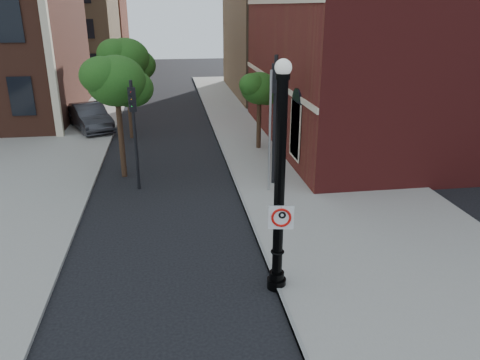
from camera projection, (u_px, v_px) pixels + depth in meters
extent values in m
plane|color=black|center=(202.00, 291.00, 12.69)|extent=(120.00, 120.00, 0.00)
cube|color=gray|center=(309.00, 164.00, 22.78)|extent=(8.00, 60.00, 0.12)
cube|color=gray|center=(30.00, 134.00, 28.07)|extent=(10.00, 50.00, 0.12)
cube|color=gray|center=(229.00, 167.00, 22.21)|extent=(0.10, 60.00, 0.14)
cube|color=maroon|center=(469.00, 30.00, 25.82)|extent=(22.00, 16.00, 12.00)
cube|color=black|center=(296.00, 131.00, 21.02)|extent=(0.08, 1.40, 2.40)
cube|color=beige|center=(273.00, 81.00, 25.13)|extent=(0.06, 16.00, 0.25)
cube|color=beige|center=(275.00, 1.00, 23.74)|extent=(0.06, 16.00, 0.25)
cube|color=beige|center=(44.00, 11.00, 25.00)|extent=(0.40, 0.40, 14.00)
cube|color=#886A4A|center=(56.00, 19.00, 49.65)|extent=(12.00, 12.00, 12.00)
cube|color=maroon|center=(80.00, 24.00, 62.97)|extent=(12.00, 12.00, 10.00)
cube|color=#886A4A|center=(359.00, 9.00, 40.29)|extent=(22.00, 14.00, 14.00)
cylinder|color=black|center=(276.00, 283.00, 12.81)|extent=(0.52, 0.52, 0.28)
cylinder|color=black|center=(277.00, 276.00, 12.73)|extent=(0.41, 0.41, 0.23)
cylinder|color=black|center=(280.00, 187.00, 11.82)|extent=(0.28, 0.28, 5.38)
torus|color=black|center=(277.00, 252.00, 12.47)|extent=(0.37, 0.37, 0.06)
cylinder|color=black|center=(283.00, 76.00, 10.86)|extent=(0.33, 0.33, 0.14)
sphere|color=silver|center=(283.00, 67.00, 10.79)|extent=(0.41, 0.41, 0.41)
cube|color=white|center=(281.00, 218.00, 11.95)|extent=(0.65, 0.13, 0.65)
cube|color=black|center=(281.00, 207.00, 11.85)|extent=(0.65, 0.12, 0.05)
cube|color=black|center=(281.00, 228.00, 12.06)|extent=(0.65, 0.12, 0.05)
cube|color=black|center=(269.00, 217.00, 11.96)|extent=(0.05, 0.02, 0.65)
cube|color=black|center=(293.00, 218.00, 11.95)|extent=(0.05, 0.02, 0.65)
torus|color=red|center=(281.00, 218.00, 11.95)|extent=(0.53, 0.15, 0.52)
cube|color=red|center=(281.00, 218.00, 11.95)|extent=(0.37, 0.07, 0.37)
cube|color=black|center=(279.00, 217.00, 11.96)|extent=(0.06, 0.02, 0.31)
torus|color=black|center=(282.00, 215.00, 11.93)|extent=(0.21, 0.09, 0.20)
cylinder|color=black|center=(281.00, 207.00, 11.85)|extent=(0.04, 0.03, 0.03)
imported|color=#2A2A2F|center=(90.00, 117.00, 28.87)|extent=(3.51, 5.25, 1.64)
cylinder|color=black|center=(135.00, 137.00, 19.00)|extent=(0.13, 0.13, 4.55)
cube|color=black|center=(132.00, 99.00, 18.47)|extent=(0.33, 0.32, 0.95)
sphere|color=#E50505|center=(130.00, 92.00, 18.22)|extent=(0.17, 0.17, 0.17)
sphere|color=#FF8C00|center=(131.00, 99.00, 18.32)|extent=(0.17, 0.17, 0.17)
sphere|color=#00E519|center=(131.00, 106.00, 18.41)|extent=(0.17, 0.17, 0.17)
cylinder|color=black|center=(275.00, 123.00, 19.23)|extent=(0.16, 0.16, 5.48)
cube|color=black|center=(276.00, 78.00, 18.60)|extent=(0.40, 0.38, 1.14)
sphere|color=#E50505|center=(278.00, 69.00, 18.29)|extent=(0.21, 0.21, 0.21)
sphere|color=#FF8C00|center=(278.00, 77.00, 18.41)|extent=(0.21, 0.21, 0.21)
sphere|color=#00E519|center=(278.00, 86.00, 18.53)|extent=(0.21, 0.21, 0.21)
cylinder|color=#999999|center=(270.00, 134.00, 18.54)|extent=(0.10, 0.10, 5.00)
cylinder|color=black|center=(121.00, 133.00, 20.56)|extent=(0.24, 0.24, 4.01)
ellipsoid|color=#1A4A13|center=(116.00, 81.00, 19.76)|extent=(2.52, 2.52, 2.14)
ellipsoid|color=#1A4A13|center=(131.00, 88.00, 20.41)|extent=(1.95, 1.95, 1.65)
ellipsoid|color=#1A4A13|center=(102.00, 75.00, 19.27)|extent=(1.83, 1.83, 1.56)
cylinder|color=black|center=(129.00, 102.00, 26.77)|extent=(0.24, 0.24, 4.21)
ellipsoid|color=#1A4A13|center=(126.00, 59.00, 25.93)|extent=(2.65, 2.65, 2.25)
ellipsoid|color=#1A4A13|center=(138.00, 65.00, 26.61)|extent=(2.05, 2.05, 1.74)
ellipsoid|color=#1A4A13|center=(115.00, 54.00, 25.41)|extent=(1.93, 1.93, 1.64)
cylinder|color=black|center=(259.00, 122.00, 24.65)|extent=(0.24, 0.24, 3.07)
ellipsoid|color=#1A4A13|center=(259.00, 88.00, 24.04)|extent=(1.93, 1.93, 1.64)
ellipsoid|color=#1A4A13|center=(266.00, 93.00, 24.53)|extent=(1.49, 1.49, 1.27)
ellipsoid|color=#1A4A13|center=(253.00, 85.00, 23.66)|extent=(1.40, 1.40, 1.19)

